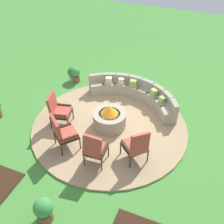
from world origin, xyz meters
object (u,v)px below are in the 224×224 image
object	(u,v)px
curved_stone_bench	(136,93)
lounge_chair_front_left	(58,109)
fire_pit	(110,118)
potted_plant_2	(44,210)
potted_plant_0	(76,74)
lounge_chair_back_right	(136,145)
potted_plant_3	(73,73)
lounge_chair_front_right	(63,132)
lounge_chair_back_left	(95,148)

from	to	relation	value
curved_stone_bench	lounge_chair_front_left	distance (m)	2.75
curved_stone_bench	lounge_chair_front_left	size ratio (longest dim) A/B	3.19
fire_pit	potted_plant_2	size ratio (longest dim) A/B	1.55
fire_pit	potted_plant_0	world-z (taller)	fire_pit
lounge_chair_back_right	potted_plant_3	world-z (taller)	lounge_chair_back_right
lounge_chair_front_right	potted_plant_2	world-z (taller)	lounge_chair_front_right
potted_plant_2	fire_pit	bearing A→B (deg)	87.79
curved_stone_bench	lounge_chair_back_right	distance (m)	2.76
lounge_chair_back_right	potted_plant_0	xyz separation A→B (m)	(-3.41, 2.99, -0.28)
fire_pit	lounge_chair_front_right	bearing A→B (deg)	-121.91
lounge_chair_front_left	lounge_chair_back_right	bearing A→B (deg)	65.22
lounge_chair_back_left	potted_plant_3	distance (m)	4.40
fire_pit	lounge_chair_back_right	distance (m)	1.58
lounge_chair_back_right	potted_plant_3	bearing A→B (deg)	91.84
lounge_chair_front_right	potted_plant_0	world-z (taller)	lounge_chair_front_right
lounge_chair_front_left	potted_plant_0	size ratio (longest dim) A/B	1.78
lounge_chair_back_right	potted_plant_0	bearing A→B (deg)	90.96
fire_pit	lounge_chair_back_left	size ratio (longest dim) A/B	0.90
lounge_chair_front_right	potted_plant_3	distance (m)	3.68
curved_stone_bench	lounge_chair_back_right	bearing A→B (deg)	-71.52
lounge_chair_front_left	potted_plant_3	xyz separation A→B (m)	(-0.87, 2.48, -0.29)
fire_pit	potted_plant_2	world-z (taller)	fire_pit
fire_pit	curved_stone_bench	world-z (taller)	fire_pit
lounge_chair_back_left	lounge_chair_front_left	bearing A→B (deg)	145.04
fire_pit	curved_stone_bench	bearing A→B (deg)	78.91
fire_pit	curved_stone_bench	size ratio (longest dim) A/B	0.30
curved_stone_bench	lounge_chair_back_right	xyz separation A→B (m)	(0.87, -2.60, 0.26)
curved_stone_bench	lounge_chair_back_right	world-z (taller)	lounge_chair_back_right
fire_pit	lounge_chair_back_left	distance (m)	1.59
lounge_chair_front_left	potted_plant_0	distance (m)	2.58
fire_pit	potted_plant_0	bearing A→B (deg)	138.46
fire_pit	potted_plant_3	xyz separation A→B (m)	(-2.36, 1.99, -0.04)
potted_plant_0	lounge_chair_front_left	bearing A→B (deg)	-73.23
lounge_chair_back_left	lounge_chair_back_right	bearing A→B (deg)	25.82
curved_stone_bench	potted_plant_2	size ratio (longest dim) A/B	5.14
potted_plant_2	potted_plant_3	distance (m)	5.83
curved_stone_bench	potted_plant_0	world-z (taller)	curved_stone_bench
curved_stone_bench	lounge_chair_back_left	world-z (taller)	lounge_chair_back_left
lounge_chair_front_left	lounge_chair_back_left	bearing A→B (deg)	44.87
curved_stone_bench	lounge_chair_front_left	xyz separation A→B (m)	(-1.80, -2.06, 0.26)
lounge_chair_back_right	potted_plant_2	distance (m)	2.72
potted_plant_3	lounge_chair_back_right	bearing A→B (deg)	-40.43
curved_stone_bench	potted_plant_3	xyz separation A→B (m)	(-2.67, 0.41, -0.03)
potted_plant_3	fire_pit	bearing A→B (deg)	-40.20
fire_pit	potted_plant_2	bearing A→B (deg)	-92.21
fire_pit	potted_plant_3	bearing A→B (deg)	139.80
potted_plant_2	lounge_chair_front_left	bearing A→B (deg)	114.98
curved_stone_bench	potted_plant_0	size ratio (longest dim) A/B	5.68
lounge_chair_back_left	lounge_chair_front_right	bearing A→B (deg)	165.36
lounge_chair_back_left	potted_plant_0	distance (m)	4.30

